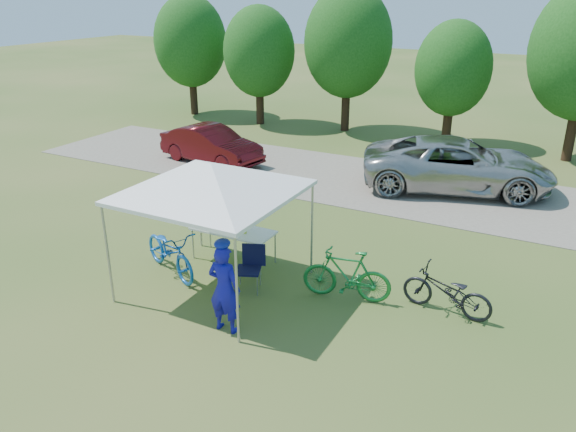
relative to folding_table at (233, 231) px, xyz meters
name	(u,v)px	position (x,y,z in m)	size (l,w,h in m)	color
ground	(217,286)	(0.35, -1.21, -0.75)	(100.00, 100.00, 0.00)	#2D5119
gravel_strip	(355,180)	(0.35, 6.79, -0.74)	(24.00, 5.00, 0.02)	gray
canopy	(211,168)	(0.35, -1.21, 1.90)	(4.53, 4.53, 3.00)	#A5A5AA
treeline	(409,52)	(0.06, 12.84, 2.79)	(24.89, 4.28, 6.30)	#382314
folding_table	(233,231)	(0.00, 0.00, 0.00)	(1.92, 0.80, 0.79)	white
folding_chair	(251,263)	(1.02, -0.90, -0.18)	(0.64, 0.67, 0.97)	black
cooler	(217,220)	(-0.44, 0.00, 0.20)	(0.43, 0.29, 0.31)	white
ice_cream_cup	(245,232)	(0.35, -0.05, 0.07)	(0.08, 0.08, 0.06)	#D1E736
cyclist	(224,289)	(1.43, -2.48, 0.12)	(0.63, 0.42, 1.73)	#15139E
bike_blue	(170,251)	(-0.90, -1.17, -0.21)	(0.71, 2.04, 1.07)	#1457B5
bike_green	(347,275)	(2.97, -0.38, -0.20)	(0.51, 1.81, 1.09)	#1B7A34
bike_dark	(447,292)	(4.89, 0.02, -0.28)	(0.62, 1.77, 0.93)	black
minivan	(458,165)	(3.46, 7.40, 0.07)	(2.66, 5.77, 1.60)	#ADABA8
sedan	(211,145)	(-4.99, 6.23, -0.07)	(1.38, 3.96, 1.31)	#4A0C10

